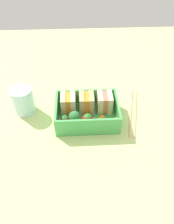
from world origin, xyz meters
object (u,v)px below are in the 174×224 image
sandwich_center_left (87,103)px  drinking_glass (23,101)px  strawberry_left (65,120)px  strawberry_far_left (87,119)px  chopstick_pair (133,111)px  sandwich_center (105,102)px  broccoli_floret (75,117)px  carrot_stick_far_left (111,121)px  carrot_stick_left (98,122)px  sandwich_left (68,104)px

sandwich_center_left → drinking_glass: bearing=174.2°
sandwich_center_left → strawberry_left: (-6.15, -5.20, -1.35)cm
strawberry_far_left → chopstick_pair: (13.94, 4.96, -2.47)cm
sandwich_center → broccoli_floret: (-8.69, -5.12, -0.28)cm
sandwich_center → strawberry_far_left: bearing=-134.2°
carrot_stick_far_left → drinking_glass: size_ratio=0.59×
strawberry_far_left → drinking_glass: (-18.12, 7.23, 1.20)cm
carrot_stick_far_left → chopstick_pair: bearing=34.8°
sandwich_center → drinking_glass: bearing=175.5°
strawberry_left → chopstick_pair: (20.05, 4.77, -2.27)cm
broccoli_floret → carrot_stick_far_left: 10.22cm
chopstick_pair → strawberry_left: bearing=-166.6°
sandwich_center → strawberry_left: (-11.34, -5.20, -1.35)cm
carrot_stick_left → carrot_stick_far_left: size_ratio=1.02×
sandwich_center → strawberry_far_left: size_ratio=1.54×
sandwich_center_left → carrot_stick_left: size_ratio=1.15×
drinking_glass → sandwich_center: bearing=-4.5°
sandwich_center_left → carrot_stick_left: bearing=-62.0°
sandwich_center → broccoli_floret: 10.09cm
broccoli_floret → carrot_stick_far_left: bearing=-2.4°
drinking_glass → carrot_stick_left: bearing=-19.3°
carrot_stick_far_left → chopstick_pair: size_ratio=0.24×
chopstick_pair → sandwich_left: bearing=178.7°
strawberry_left → sandwich_center_left: bearing=40.2°
sandwich_left → drinking_glass: 13.10cm
sandwich_left → carrot_stick_far_left: sandwich_left is taller
strawberry_left → carrot_stick_left: size_ratio=0.66×
sandwich_center_left → chopstick_pair: 14.37cm
strawberry_left → strawberry_far_left: 6.11cm
sandwich_left → strawberry_left: sandwich_left is taller
strawberry_left → strawberry_far_left: (6.10, -0.19, 0.20)cm
sandwich_center_left → drinking_glass: 18.25cm
chopstick_pair → drinking_glass: (-32.06, 2.27, 3.67)cm
sandwich_center → broccoli_floret: sandwich_center is taller
carrot_stick_far_left → chopstick_pair: (7.36, 5.12, -1.47)cm
sandwich_left → chopstick_pair: size_ratio=0.28×
strawberry_left → carrot_stick_far_left: bearing=-1.6°
drinking_glass → strawberry_far_left: bearing=-21.8°
sandwich_center → chopstick_pair: bearing=-2.8°
sandwich_center → carrot_stick_left: (-2.25, -5.53, -2.10)cm
strawberry_left → drinking_glass: bearing=149.6°
sandwich_center_left → strawberry_left: sandwich_center_left is taller
sandwich_center_left → chopstick_pair: size_ratio=0.28×
sandwich_center_left → carrot_stick_left: (2.94, -5.53, -2.10)cm
drinking_glass → chopstick_pair: bearing=-4.1°
strawberry_left → chopstick_pair: strawberry_left is taller
carrot_stick_far_left → drinking_glass: (-24.70, 7.40, 2.20)cm
chopstick_pair → drinking_glass: 32.35cm
strawberry_left → broccoli_floret: broccoli_floret is taller
chopstick_pair → carrot_stick_far_left: bearing=-145.2°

